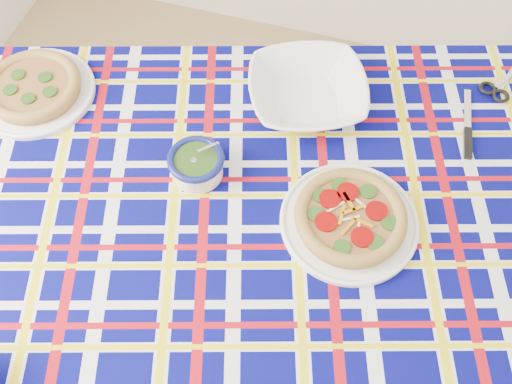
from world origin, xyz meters
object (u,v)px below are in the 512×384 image
(pesto_bowl, at_px, (196,163))
(main_focaccia_plate, at_px, (350,217))
(serving_bowl, at_px, (307,92))
(dining_table, at_px, (265,228))

(pesto_bowl, bearing_deg, main_focaccia_plate, -5.01)
(pesto_bowl, height_order, serving_bowl, pesto_bowl)
(pesto_bowl, bearing_deg, dining_table, -17.13)
(main_focaccia_plate, height_order, pesto_bowl, pesto_bowl)
(main_focaccia_plate, height_order, serving_bowl, serving_bowl)
(dining_table, relative_size, main_focaccia_plate, 5.89)
(pesto_bowl, relative_size, serving_bowl, 0.45)
(main_focaccia_plate, relative_size, serving_bowl, 1.08)
(serving_bowl, bearing_deg, pesto_bowl, -124.15)
(pesto_bowl, bearing_deg, serving_bowl, 55.85)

